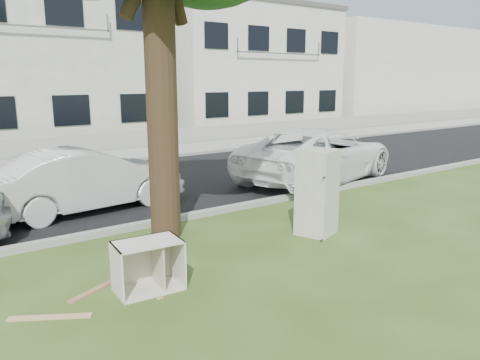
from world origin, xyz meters
TOP-DOWN VIEW (x-y plane):
  - ground at (0.00, 0.00)m, footprint 120.00×120.00m
  - road at (0.00, 6.00)m, footprint 120.00×7.00m
  - kerb_near at (0.00, 2.45)m, footprint 120.00×0.18m
  - kerb_far at (0.00, 9.55)m, footprint 120.00×0.18m
  - sidewalk at (0.00, 11.00)m, footprint 120.00×2.80m
  - low_wall at (0.00, 12.60)m, footprint 120.00×0.15m
  - townhouse_center at (0.00, 17.50)m, footprint 11.22×8.16m
  - townhouse_right at (12.00, 17.50)m, footprint 10.20×8.16m
  - filler_right at (26.00, 18.00)m, footprint 16.00×9.00m
  - fridge at (1.92, 0.28)m, footprint 0.81×0.79m
  - cabinet at (-1.63, -0.12)m, footprint 0.93×0.62m
  - plank_a at (-2.11, 0.34)m, footprint 1.09×0.57m
  - plank_b at (-2.93, -0.15)m, footprint 0.90×0.58m
  - plank_c at (-1.60, -0.09)m, footprint 0.15×0.76m
  - car_center at (-1.01, 4.35)m, footprint 4.25×1.86m
  - car_right at (5.24, 3.61)m, footprint 5.84×3.77m

SIDE VIEW (x-z plane):
  - ground at x=0.00m, z-range 0.00..0.00m
  - kerb_near at x=0.00m, z-range -0.06..0.06m
  - kerb_far at x=0.00m, z-range -0.06..0.06m
  - road at x=0.00m, z-range 0.00..0.01m
  - sidewalk at x=0.00m, z-range 0.00..0.01m
  - plank_c at x=-1.60m, z-range 0.00..0.02m
  - plank_a at x=-2.11m, z-range 0.00..0.02m
  - plank_b at x=-2.93m, z-range 0.00..0.02m
  - cabinet at x=-1.63m, z-range 0.00..0.69m
  - low_wall at x=0.00m, z-range 0.00..0.70m
  - car_center at x=-1.01m, z-range 0.00..1.36m
  - car_right at x=5.24m, z-range 0.00..1.50m
  - fridge at x=1.92m, z-range 0.00..1.57m
  - filler_right at x=26.00m, z-range 0.00..6.40m
  - townhouse_right at x=12.00m, z-range 0.00..6.84m
  - townhouse_center at x=0.00m, z-range 0.00..7.44m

